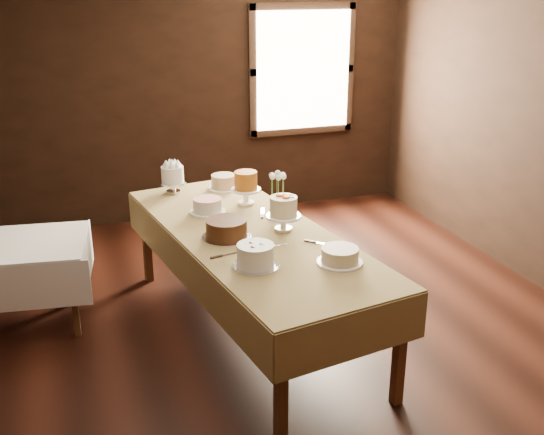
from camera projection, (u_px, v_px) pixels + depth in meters
The scene contains 20 objects.
floor at pixel (281, 346), 4.72m from camera, with size 5.00×6.00×0.01m, color black.
wall_back at pixel (189, 94), 6.90m from camera, with size 5.00×0.02×2.80m, color black.
window at pixel (303, 70), 7.16m from camera, with size 1.10×0.05×1.30m, color #FFEABF.
display_table at pixel (250, 240), 4.66m from camera, with size 1.45×2.79×0.82m.
side_table at pixel (32, 251), 4.89m from camera, with size 0.90×0.90×0.67m.
cake_meringue at pixel (173, 180), 5.47m from camera, with size 0.26×0.26×0.25m.
cake_speckled at pixel (224, 182), 5.59m from camera, with size 0.27×0.27×0.13m.
cake_lattice at pixel (208, 207), 5.02m from camera, with size 0.29×0.29×0.11m.
cake_caramel at pixel (246, 190), 5.19m from camera, with size 0.26×0.26×0.28m.
cake_chocolate at pixel (227, 229), 4.51m from camera, with size 0.41×0.41×0.14m.
cake_flowers at pixel (283, 215), 4.65m from camera, with size 0.26×0.26×0.27m.
cake_swirl at pixel (256, 256), 4.05m from camera, with size 0.31×0.31×0.15m.
cake_cream at pixel (340, 256), 4.12m from camera, with size 0.34×0.34×0.11m.
cake_server_a at pixel (277, 246), 4.40m from camera, with size 0.24×0.03×0.01m, color silver.
cake_server_b at pixel (327, 244), 4.42m from camera, with size 0.24×0.03×0.01m, color silver.
cake_server_c at pixel (224, 217), 4.92m from camera, with size 0.24×0.03×0.01m, color silver.
cake_server_d at pixel (263, 211), 5.06m from camera, with size 0.24×0.03×0.01m, color silver.
cake_server_e at pixel (233, 254), 4.27m from camera, with size 0.24×0.03×0.01m, color silver.
flower_vase at pixel (278, 206), 5.00m from camera, with size 0.12×0.12×0.13m, color #2D2823.
flower_bouquet at pixel (278, 183), 4.94m from camera, with size 0.14×0.14×0.20m, color white, non-canonical shape.
Camera 1 is at (-1.38, -3.85, 2.55)m, focal length 41.99 mm.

